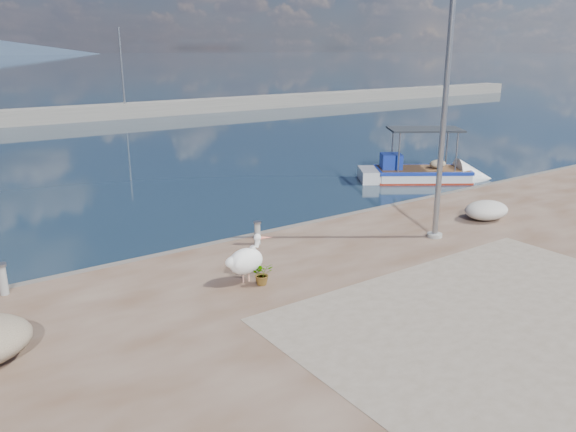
% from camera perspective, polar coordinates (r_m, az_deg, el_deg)
% --- Properties ---
extents(ground, '(1400.00, 1400.00, 0.00)m').
position_cam_1_polar(ground, '(13.46, 9.42, -9.15)').
color(ground, '#162635').
rests_on(ground, ground).
extents(quay_patch, '(9.00, 7.00, 0.01)m').
position_cam_1_polar(quay_patch, '(12.31, 22.90, -10.29)').
color(quay_patch, gray).
rests_on(quay_patch, quay).
extents(breakwater, '(120.00, 2.20, 7.50)m').
position_cam_1_polar(breakwater, '(49.58, -25.05, 9.12)').
color(breakwater, gray).
rests_on(breakwater, ground).
extents(boat_right, '(5.87, 4.77, 2.78)m').
position_cam_1_polar(boat_right, '(26.38, 13.31, 3.99)').
color(boat_right, white).
rests_on(boat_right, ground).
extents(pelican, '(1.19, 0.62, 1.15)m').
position_cam_1_polar(pelican, '(13.23, -4.25, -4.51)').
color(pelican, tan).
rests_on(pelican, quay).
extents(lamp_post, '(0.44, 0.96, 7.00)m').
position_cam_1_polar(lamp_post, '(16.33, 15.44, 9.01)').
color(lamp_post, gray).
rests_on(lamp_post, quay).
extents(bollard_near, '(0.22, 0.22, 0.66)m').
position_cam_1_polar(bollard_near, '(15.79, -3.13, -1.62)').
color(bollard_near, gray).
rests_on(bollard_near, quay).
extents(bollard_far, '(0.24, 0.24, 0.74)m').
position_cam_1_polar(bollard_far, '(14.11, -27.01, -5.61)').
color(bollard_far, gray).
rests_on(bollard_far, quay).
extents(potted_plant, '(0.58, 0.53, 0.54)m').
position_cam_1_polar(potted_plant, '(13.17, -2.62, -5.86)').
color(potted_plant, '#33722D').
rests_on(potted_plant, quay).
extents(net_pile_d, '(1.57, 1.18, 0.59)m').
position_cam_1_polar(net_pile_d, '(19.21, 19.51, 0.56)').
color(net_pile_d, silver).
rests_on(net_pile_d, quay).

